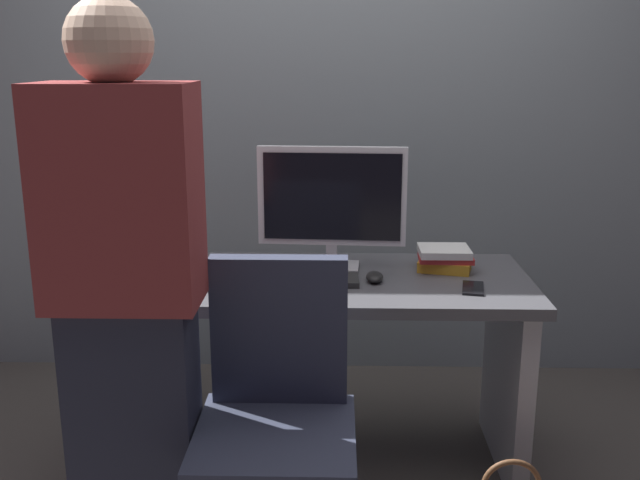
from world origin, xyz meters
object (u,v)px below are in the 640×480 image
(book_stack, at_px, (445,259))
(cell_phone, at_px, (473,288))
(desk, at_px, (320,334))
(cup_near_keyboard, at_px, (189,270))
(office_chair, at_px, (277,444))
(keyboard, at_px, (297,280))
(cup_by_monitor, at_px, (190,254))
(person_at_desk, at_px, (128,306))
(monitor, at_px, (332,201))
(mouse, at_px, (375,277))

(book_stack, bearing_deg, cell_phone, -73.67)
(desk, distance_m, cup_near_keyboard, 0.53)
(desk, height_order, office_chair, office_chair)
(keyboard, height_order, book_stack, book_stack)
(office_chair, distance_m, cup_by_monitor, 0.93)
(keyboard, distance_m, cup_by_monitor, 0.46)
(cup_near_keyboard, bearing_deg, office_chair, -58.61)
(office_chair, distance_m, book_stack, 0.99)
(desk, distance_m, person_at_desk, 0.89)
(desk, bearing_deg, office_chair, -99.54)
(cup_near_keyboard, bearing_deg, keyboard, -0.65)
(desk, relative_size, cell_phone, 10.41)
(office_chair, height_order, person_at_desk, person_at_desk)
(monitor, bearing_deg, keyboard, -125.16)
(person_at_desk, xyz_separation_m, mouse, (0.69, 0.60, -0.10))
(desk, distance_m, office_chair, 0.65)
(office_chair, bearing_deg, person_at_desk, -178.50)
(cup_by_monitor, bearing_deg, desk, -14.89)
(monitor, height_order, book_stack, monitor)
(cup_near_keyboard, relative_size, cell_phone, 0.60)
(monitor, bearing_deg, book_stack, -0.17)
(desk, height_order, cell_phone, cell_phone)
(person_at_desk, distance_m, book_stack, 1.22)
(office_chair, xyz_separation_m, mouse, (0.30, 0.59, 0.31))
(monitor, relative_size, cup_by_monitor, 5.84)
(person_at_desk, xyz_separation_m, keyboard, (0.42, 0.58, -0.11))
(monitor, relative_size, book_stack, 2.51)
(monitor, xyz_separation_m, cell_phone, (0.48, -0.23, -0.25))
(book_stack, bearing_deg, desk, -167.98)
(desk, xyz_separation_m, book_stack, (0.46, 0.10, 0.26))
(cup_near_keyboard, relative_size, cup_by_monitor, 0.93)
(desk, xyz_separation_m, cell_phone, (0.52, -0.13, 0.22))
(keyboard, distance_m, cell_phone, 0.60)
(mouse, bearing_deg, desk, 165.85)
(person_at_desk, height_order, cell_phone, person_at_desk)
(person_at_desk, bearing_deg, monitor, 54.04)
(desk, distance_m, keyboard, 0.25)
(mouse, bearing_deg, keyboard, -175.35)
(keyboard, relative_size, book_stack, 2.00)
(keyboard, relative_size, cup_near_keyboard, 5.02)
(office_chair, height_order, cup_near_keyboard, office_chair)
(person_at_desk, distance_m, keyboard, 0.73)
(cup_near_keyboard, bearing_deg, monitor, 18.33)
(monitor, relative_size, keyboard, 1.26)
(monitor, distance_m, book_stack, 0.47)
(person_at_desk, distance_m, cell_phone, 1.16)
(person_at_desk, distance_m, monitor, 0.93)
(monitor, bearing_deg, office_chair, -101.26)
(desk, xyz_separation_m, keyboard, (-0.08, -0.07, 0.23))
(desk, distance_m, cell_phone, 0.58)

